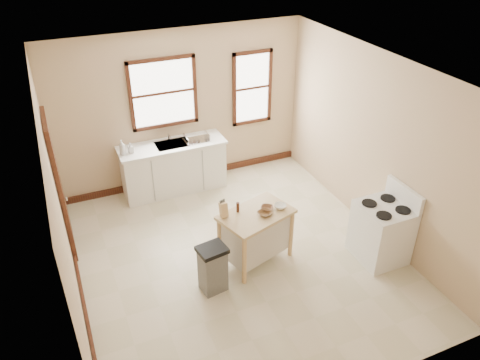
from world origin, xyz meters
name	(u,v)px	position (x,y,z in m)	size (l,w,h in m)	color
floor	(238,257)	(0.00, 0.00, 0.00)	(5.00, 5.00, 0.00)	beige
ceiling	(237,74)	(0.00, 0.00, 2.80)	(5.00, 5.00, 0.00)	white
wall_back	(181,109)	(0.00, 2.50, 1.40)	(4.50, 0.04, 2.80)	tan
wall_left	(60,215)	(-2.25, 0.00, 1.40)	(0.04, 5.00, 2.80)	tan
wall_right	(376,146)	(2.25, 0.00, 1.40)	(0.04, 5.00, 2.80)	tan
window_main	(163,93)	(-0.30, 2.48, 1.75)	(1.17, 0.06, 1.22)	#3D1410
window_side	(252,88)	(1.35, 2.48, 1.60)	(0.77, 0.06, 1.37)	#3D1410
door_left	(59,186)	(-2.21, 1.30, 1.05)	(0.06, 0.90, 2.10)	#3D1410
baseboard_back	(186,176)	(0.00, 2.47, 0.06)	(4.50, 0.04, 0.12)	#3D1410
baseboard_left	(83,298)	(-2.22, 0.00, 0.06)	(0.04, 5.00, 0.12)	#3D1410
sink_counter	(174,167)	(-0.30, 2.20, 0.46)	(1.86, 0.62, 0.92)	white
faucet	(168,134)	(-0.30, 2.38, 1.03)	(0.03, 0.03, 0.22)	silver
soap_bottle_a	(122,148)	(-1.15, 2.14, 1.05)	(0.10, 0.10, 0.26)	#B2B2B2
soap_bottle_b	(131,148)	(-1.01, 2.15, 1.01)	(0.08, 0.08, 0.18)	#B2B2B2
dish_rack	(197,138)	(0.14, 2.16, 0.97)	(0.42, 0.31, 0.10)	silver
kitchen_island	(256,237)	(0.23, -0.13, 0.41)	(1.00, 0.64, 0.82)	#D3B57C
knife_block	(224,210)	(-0.21, -0.02, 0.92)	(0.10, 0.10, 0.20)	tan
pepper_grinder	(238,207)	(0.01, 0.00, 0.90)	(0.04, 0.04, 0.15)	#3C1D10
bowl_a	(265,213)	(0.32, -0.21, 0.84)	(0.19, 0.19, 0.05)	brown
bowl_b	(267,208)	(0.41, -0.11, 0.84)	(0.17, 0.17, 0.04)	brown
bowl_c	(280,206)	(0.59, -0.15, 0.85)	(0.17, 0.17, 0.05)	white
trash_bin	(213,269)	(-0.56, -0.46, 0.35)	(0.36, 0.31, 0.71)	#585755
gas_stove	(382,225)	(1.92, -0.79, 0.57)	(0.71, 0.71, 1.15)	white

